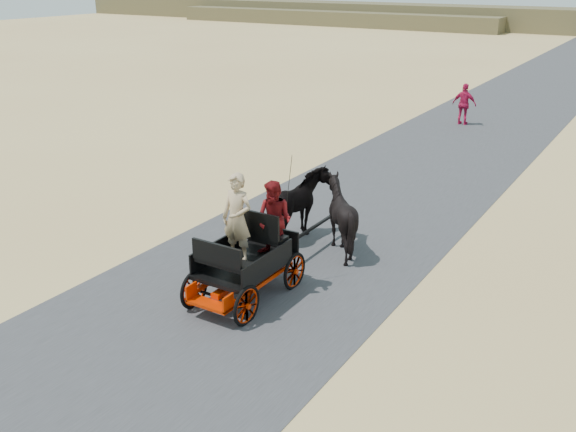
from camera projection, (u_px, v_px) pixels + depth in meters
The scene contains 9 objects.
ground at pixel (282, 262), 14.37m from camera, with size 140.00×140.00×0.00m, color tan.
road at pixel (282, 262), 14.37m from camera, with size 6.00×140.00×0.01m, color #38383A.
ridge_near at pixel (330, 18), 74.83m from camera, with size 40.00×4.00×1.60m, color brown.
carriage at pixel (246, 280), 12.73m from camera, with size 1.30×2.40×0.72m, color black, non-canonical shape.
horse_left at pixel (299, 207), 15.21m from camera, with size 0.91×2.01×1.70m, color black.
horse_right at pixel (341, 216), 14.67m from camera, with size 1.37×1.54×1.70m, color black.
driver_man at pixel (237, 218), 12.42m from camera, with size 0.66×0.43×1.80m, color tan.
passenger_woman at pixel (274, 220), 12.65m from camera, with size 0.77×0.60×1.58m, color #660C0F.
pedestrian at pixel (464, 104), 26.76m from camera, with size 1.01×0.42×1.73m, color #B31441.
Camera 1 is at (6.97, -11.02, 6.13)m, focal length 40.00 mm.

